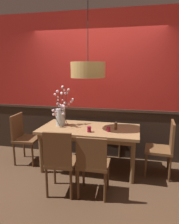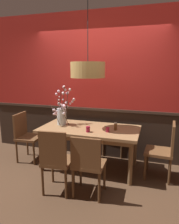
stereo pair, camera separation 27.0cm
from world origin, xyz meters
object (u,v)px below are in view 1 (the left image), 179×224
at_px(chair_far_side_right, 113,128).
at_px(pendant_lamp, 88,70).
at_px(chair_head_west_end, 23,135).
at_px(vase_with_blossoms, 61,114).
at_px(chair_near_side_left, 60,160).
at_px(condiment_bottle, 116,126).
at_px(candle_holder_nearer_edge, 89,129).
at_px(candle_holder_nearer_center, 109,129).
at_px(dining_table, 90,132).
at_px(chair_near_side_right, 93,162).
at_px(chair_far_side_left, 86,127).
at_px(chair_head_east_end, 164,146).

relative_size(chair_far_side_right, pendant_lamp, 0.78).
relative_size(chair_head_west_end, vase_with_blossoms, 1.30).
xyz_separation_m(chair_near_side_left, pendant_lamp, (0.19, 0.86, 1.22)).
xyz_separation_m(chair_far_side_right, chair_head_west_end, (-1.59, -0.87, 0.00)).
bearing_deg(condiment_bottle, candle_holder_nearer_edge, -149.30).
distance_m(candle_holder_nearer_center, pendant_lamp, 1.03).
xyz_separation_m(dining_table, chair_head_west_end, (-1.28, -0.03, -0.14)).
xyz_separation_m(chair_near_side_right, chair_near_side_left, (-0.45, -0.05, 0.02)).
xyz_separation_m(chair_near_side_right, chair_far_side_right, (0.07, 1.67, 0.01)).
distance_m(chair_near_side_left, candle_holder_nearer_center, 0.97).
relative_size(vase_with_blossoms, candle_holder_nearer_edge, 7.68).
bearing_deg(chair_near_side_right, dining_table, 106.07).
bearing_deg(chair_near_side_right, candle_holder_nearer_edge, 107.73).
height_order(dining_table, pendant_lamp, pendant_lamp).
bearing_deg(pendant_lamp, vase_with_blossoms, 170.93).
xyz_separation_m(chair_head_west_end, candle_holder_nearer_center, (1.64, -0.11, 0.27)).
bearing_deg(chair_far_side_left, dining_table, -71.32).
bearing_deg(chair_near_side_right, chair_head_west_end, 152.23).
distance_m(chair_far_side_right, pendant_lamp, 1.53).
bearing_deg(chair_near_side_left, vase_with_blossoms, 109.40).
distance_m(chair_head_east_end, chair_head_west_end, 2.54).
xyz_separation_m(vase_with_blossoms, candle_holder_nearer_edge, (0.60, -0.30, -0.16)).
distance_m(candle_holder_nearer_center, condiment_bottle, 0.18).
xyz_separation_m(candle_holder_nearer_edge, pendant_lamp, (-0.07, 0.22, 0.95)).
relative_size(chair_far_side_left, pendant_lamp, 0.74).
height_order(candle_holder_nearer_center, condiment_bottle, condiment_bottle).
distance_m(chair_near_side_right, chair_head_east_end, 1.32).
height_order(candle_holder_nearer_edge, condiment_bottle, condiment_bottle).
xyz_separation_m(chair_far_side_right, candle_holder_nearer_edge, (-0.26, -1.08, 0.28)).
bearing_deg(chair_near_side_right, condiment_bottle, 75.33).
relative_size(candle_holder_nearer_center, candle_holder_nearer_edge, 0.82).
bearing_deg(candle_holder_nearer_edge, condiment_bottle, 30.70).
height_order(chair_head_east_end, condiment_bottle, chair_head_east_end).
xyz_separation_m(chair_far_side_left, vase_with_blossoms, (-0.25, -0.81, 0.46)).
bearing_deg(vase_with_blossoms, chair_far_side_right, 42.26).
xyz_separation_m(chair_near_side_left, chair_far_side_right, (0.52, 1.72, -0.01)).
xyz_separation_m(chair_near_side_left, candle_holder_nearer_edge, (0.26, 0.65, 0.27)).
bearing_deg(candle_holder_nearer_center, pendant_lamp, 162.82).
bearing_deg(vase_with_blossoms, candle_holder_nearer_edge, -26.68).
distance_m(dining_table, condiment_bottle, 0.48).
xyz_separation_m(dining_table, candle_holder_nearer_edge, (0.05, -0.24, 0.13)).
distance_m(chair_near_side_right, chair_head_west_end, 1.72).
bearing_deg(chair_near_side_left, chair_near_side_right, 6.62).
bearing_deg(chair_head_west_end, pendant_lamp, 0.25).
height_order(chair_head_west_end, candle_holder_nearer_edge, chair_head_west_end).
bearing_deg(chair_head_east_end, dining_table, -179.41).
relative_size(chair_far_side_left, condiment_bottle, 6.75).
height_order(chair_near_side_right, vase_with_blossoms, vase_with_blossoms).
xyz_separation_m(chair_near_side_right, candle_holder_nearer_edge, (-0.19, 0.59, 0.29)).
xyz_separation_m(chair_head_east_end, candle_holder_nearer_edge, (-1.20, -0.25, 0.28)).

